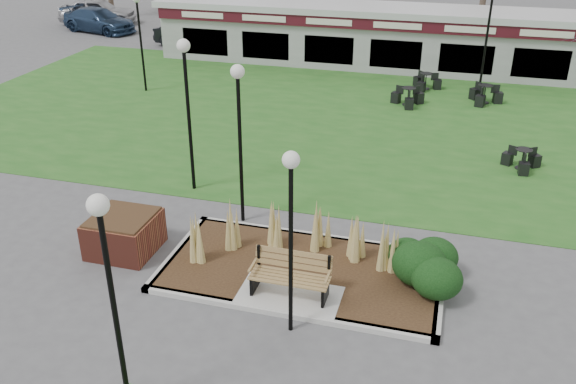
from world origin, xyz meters
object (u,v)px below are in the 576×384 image
(car_silver, at_px, (98,11))
(bistro_set_a, at_px, (408,99))
(lamp_post_near_left, at_px, (239,110))
(lamp_post_near_right, at_px, (107,260))
(lamp_post_mid_left, at_px, (291,205))
(brick_planter, at_px, (124,233))
(lamp_post_far_left, at_px, (139,22))
(car_black, at_px, (190,36))
(bistro_set_d, at_px, (425,84))
(car_blue, at_px, (99,20))
(park_bench, at_px, (291,274))
(lamp_post_far_right, at_px, (490,15))
(bistro_set_c, at_px, (522,162))
(food_pavilion, at_px, (400,38))
(lamp_post_mid_right, at_px, (186,83))
(bistro_set_b, at_px, (484,97))

(car_silver, bearing_deg, bistro_set_a, -133.00)
(lamp_post_near_left, bearing_deg, bistro_set_a, 73.53)
(lamp_post_near_right, relative_size, lamp_post_mid_left, 1.05)
(brick_planter, distance_m, lamp_post_near_right, 5.75)
(lamp_post_far_left, xyz_separation_m, car_black, (-1.44, 7.96, -2.30))
(lamp_post_mid_left, distance_m, bistro_set_d, 17.64)
(brick_planter, bearing_deg, car_blue, 122.57)
(park_bench, relative_size, bistro_set_a, 1.26)
(bistro_set_a, bearing_deg, brick_planter, -112.66)
(lamp_post_far_right, distance_m, car_silver, 25.63)
(park_bench, bearing_deg, bistro_set_d, 84.41)
(park_bench, height_order, car_blue, car_blue)
(lamp_post_far_right, relative_size, bistro_set_c, 3.65)
(lamp_post_near_right, relative_size, bistro_set_c, 3.30)
(food_pavilion, relative_size, bistro_set_d, 19.02)
(car_silver, bearing_deg, lamp_post_near_left, -155.87)
(brick_planter, relative_size, lamp_post_mid_right, 0.34)
(lamp_post_near_right, distance_m, car_blue, 31.85)
(lamp_post_far_left, height_order, bistro_set_a, lamp_post_far_left)
(car_blue, bearing_deg, lamp_post_mid_right, -128.27)
(car_black, bearing_deg, lamp_post_far_right, -88.53)
(bistro_set_a, bearing_deg, car_black, 151.57)
(food_pavilion, distance_m, bistro_set_b, 6.33)
(lamp_post_mid_right, distance_m, bistro_set_b, 13.80)
(park_bench, distance_m, car_black, 23.77)
(lamp_post_far_left, relative_size, bistro_set_c, 3.33)
(lamp_post_far_left, bearing_deg, car_black, 100.25)
(food_pavilion, relative_size, lamp_post_near_left, 5.83)
(lamp_post_far_right, relative_size, car_black, 1.08)
(lamp_post_far_right, height_order, bistro_set_c, lamp_post_far_right)
(lamp_post_near_left, xyz_separation_m, car_blue, (-16.56, 20.21, -2.37))
(lamp_post_near_right, height_order, lamp_post_mid_left, lamp_post_near_right)
(park_bench, xyz_separation_m, bistro_set_b, (4.08, 15.03, -0.32))
(park_bench, distance_m, bistro_set_d, 16.43)
(bistro_set_c, bearing_deg, lamp_post_far_left, 164.33)
(food_pavilion, height_order, car_silver, food_pavilion)
(lamp_post_near_right, relative_size, bistro_set_d, 3.13)
(lamp_post_near_left, distance_m, bistro_set_a, 11.74)
(lamp_post_far_right, relative_size, bistro_set_a, 3.32)
(brick_planter, height_order, bistro_set_d, brick_planter)
(lamp_post_mid_left, bearing_deg, brick_planter, 158.99)
(bistro_set_d, bearing_deg, car_blue, 161.48)
(lamp_post_near_right, bearing_deg, lamp_post_far_left, 116.74)
(lamp_post_near_left, relative_size, bistro_set_d, 3.26)
(food_pavilion, relative_size, car_black, 5.94)
(bistro_set_b, bearing_deg, lamp_post_near_right, -107.46)
(lamp_post_near_left, xyz_separation_m, bistro_set_b, (6.23, 12.07, -2.80))
(park_bench, height_order, lamp_post_far_right, lamp_post_far_right)
(lamp_post_mid_left, height_order, car_black, lamp_post_mid_left)
(bistro_set_b, distance_m, car_blue, 24.20)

